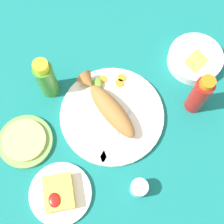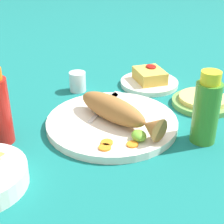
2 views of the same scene
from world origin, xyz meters
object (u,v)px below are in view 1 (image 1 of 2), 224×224
Objects in this scene: fork_near at (113,140)px; guacamole_bowl at (195,59)px; side_plate_fries at (61,194)px; tortilla_plate at (26,141)px; fried_fish at (108,106)px; hot_sauce_bottle_red at (200,95)px; salt_cup at (139,188)px; main_plate at (112,115)px; fork_far at (96,136)px; hot_sauce_bottle_green at (46,79)px.

fork_near is 0.86× the size of guacamole_bowl.
tortilla_plate is (-0.17, -0.08, 0.00)m from side_plate_fries.
guacamole_bowl is at bearing 84.77° from fried_fish.
hot_sauce_bottle_red is 1.06× the size of tortilla_plate.
hot_sauce_bottle_red is 0.32m from salt_cup.
guacamole_bowl is at bearing 114.81° from main_plate.
hot_sauce_bottle_green is (-0.18, -0.12, 0.06)m from fork_far.
fried_fish is 1.61× the size of fork_near.
fork_far is 0.41m from guacamole_bowl.
main_plate is at bearing 137.73° from side_plate_fries.
guacamole_bowl reaches higher than tortilla_plate.
hot_sauce_bottle_green is 0.95× the size of guacamole_bowl.
side_plate_fries is 0.19m from tortilla_plate.
hot_sauce_bottle_green is 2.90× the size of salt_cup.
hot_sauce_bottle_green is at bearing -88.25° from guacamole_bowl.
hot_sauce_bottle_green is at bearing -157.06° from fork_far.
fork_near is 0.82× the size of fork_far.
fork_far is at bearing -44.45° from main_plate.
main_plate is 0.27m from tortilla_plate.
hot_sauce_bottle_red is 0.49m from side_plate_fries.
tortilla_plate is at bearing -106.40° from fork_far.
hot_sauce_bottle_green reaches higher than fried_fish.
hot_sauce_bottle_red reaches higher than side_plate_fries.
fork_near is (0.10, -0.00, -0.03)m from fried_fish.
salt_cup is at bearing 8.17° from main_plate.
main_plate is 0.27m from side_plate_fries.
hot_sauce_bottle_red reaches higher than fork_far.
fork_near is 2.64× the size of salt_cup.
fork_near is at bearing -54.81° from guacamole_bowl.
fried_fish is at bearing 141.14° from side_plate_fries.
hot_sauce_bottle_red is 0.99× the size of guacamole_bowl.
hot_sauce_bottle_green is (-0.13, -0.43, -0.00)m from hot_sauce_bottle_red.
salt_cup is 0.22m from side_plate_fries.
tortilla_plate is at bearing -153.72° from side_plate_fries.
salt_cup is 0.33× the size of side_plate_fries.
hot_sauce_bottle_red is 0.45m from hot_sauce_bottle_green.
fork_far is 1.13× the size of tortilla_plate.
salt_cup reaches higher than main_plate.
fork_near is 0.21m from side_plate_fries.
hot_sauce_bottle_green is (-0.20, -0.16, 0.06)m from fork_near.
fork_far reaches higher than side_plate_fries.
fork_near is 0.86× the size of side_plate_fries.
hot_sauce_bottle_red is 3.03× the size of salt_cup.
fork_near is at bearing -29.15° from fried_fish.
salt_cup is at bearing 56.90° from tortilla_plate.
guacamole_bowl is at bearing 91.75° from hot_sauce_bottle_green.
hot_sauce_bottle_green is 0.48m from guacamole_bowl.
side_plate_fries is 0.59m from guacamole_bowl.
guacamole_bowl is 0.59m from tortilla_plate.
hot_sauce_bottle_red is 1.04× the size of hot_sauce_bottle_green.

